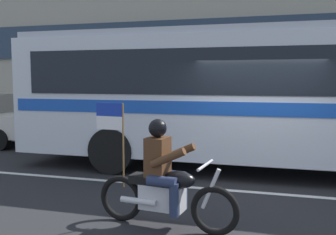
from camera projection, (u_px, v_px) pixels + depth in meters
name	position (u px, v px, depth m)	size (l,w,h in m)	color
ground_plane	(257.00, 184.00, 7.79)	(60.00, 60.00, 0.00)	black
sidewalk_curb	(265.00, 141.00, 12.66)	(28.00, 3.80, 0.15)	#B7B2A8
lane_center_stripe	(255.00, 192.00, 7.21)	(26.60, 0.14, 0.01)	silver
transit_bus	(299.00, 90.00, 8.53)	(12.95, 2.64, 3.22)	silver
motorcycle_with_rider	(164.00, 182.00, 5.45)	(2.19, 0.66, 1.78)	black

